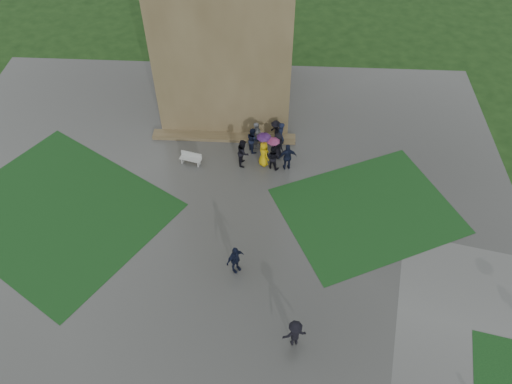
{
  "coord_description": "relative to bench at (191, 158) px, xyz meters",
  "views": [
    {
      "loc": [
        3.32,
        -13.18,
        20.86
      ],
      "look_at": [
        2.33,
        4.97,
        1.2
      ],
      "focal_mm": 35.0,
      "sensor_mm": 36.0,
      "label": 1
    }
  ],
  "objects": [
    {
      "name": "ground",
      "position": [
        1.74,
        -8.24,
        -0.41
      ],
      "size": [
        120.0,
        120.0,
        0.0
      ],
      "primitive_type": "plane",
      "color": "black"
    },
    {
      "name": "plaza",
      "position": [
        1.74,
        -6.24,
        -0.4
      ],
      "size": [
        34.0,
        34.0,
        0.02
      ],
      "primitive_type": "cube",
      "color": "#383836",
      "rests_on": "ground"
    },
    {
      "name": "lawn_inset_left",
      "position": [
        -6.76,
        -4.24,
        -0.38
      ],
      "size": [
        14.1,
        13.46,
        0.01
      ],
      "primitive_type": "cube",
      "rotation": [
        0.0,
        0.0,
        -0.56
      ],
      "color": "#123415",
      "rests_on": "plaza"
    },
    {
      "name": "lawn_inset_right",
      "position": [
        10.24,
        -3.24,
        -0.38
      ],
      "size": [
        11.12,
        10.15,
        0.01
      ],
      "primitive_type": "cube",
      "rotation": [
        0.0,
        0.0,
        0.44
      ],
      "color": "#123415",
      "rests_on": "plaza"
    },
    {
      "name": "tower_plinth",
      "position": [
        1.74,
        2.36,
        -0.28
      ],
      "size": [
        9.0,
        0.8,
        0.22
      ],
      "primitive_type": "cube",
      "color": "brown",
      "rests_on": "plaza"
    },
    {
      "name": "bench",
      "position": [
        0.0,
        0.0,
        0.0
      ],
      "size": [
        1.36,
        0.71,
        0.76
      ],
      "rotation": [
        0.0,
        0.0,
        -0.24
      ],
      "color": "#A9A9A5",
      "rests_on": "plaza"
    },
    {
      "name": "visitor_cluster",
      "position": [
        4.65,
        0.72,
        0.6
      ],
      "size": [
        3.46,
        3.32,
        2.36
      ],
      "color": "black",
      "rests_on": "plaza"
    },
    {
      "name": "pedestrian_mid",
      "position": [
        3.29,
        -7.49,
        0.49
      ],
      "size": [
        1.14,
        1.13,
        1.75
      ],
      "primitive_type": "imported",
      "rotation": [
        0.0,
        0.0,
        0.77
      ],
      "color": "black",
      "rests_on": "plaza"
    },
    {
      "name": "pedestrian_near",
      "position": [
        6.18,
        -11.2,
        0.44
      ],
      "size": [
        1.17,
        0.81,
        1.65
      ],
      "primitive_type": "imported",
      "rotation": [
        0.0,
        0.0,
        3.41
      ],
      "color": "black",
      "rests_on": "plaza"
    }
  ]
}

